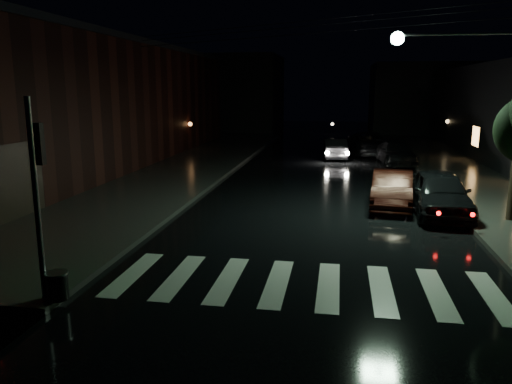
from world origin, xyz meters
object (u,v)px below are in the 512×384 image
at_px(parked_car_c, 396,153).
at_px(oncoming_car, 335,149).
at_px(parked_car_a, 439,193).
at_px(parked_car_b, 392,189).
at_px(parked_car_d, 369,144).

height_order(parked_car_c, oncoming_car, parked_car_c).
bearing_deg(parked_car_a, parked_car_c, 91.44).
distance_m(parked_car_a, parked_car_b, 1.84).
height_order(parked_car_c, parked_car_d, parked_car_d).
distance_m(parked_car_c, oncoming_car, 4.04).
bearing_deg(parked_car_d, parked_car_c, -78.81).
height_order(parked_car_b, parked_car_d, parked_car_d).
xyz_separation_m(parked_car_a, oncoming_car, (-3.88, 14.32, -0.14)).
distance_m(parked_car_d, oncoming_car, 3.35).
xyz_separation_m(parked_car_b, oncoming_car, (-2.33, 13.33, -0.03)).
bearing_deg(parked_car_a, parked_car_b, 147.87).
height_order(parked_car_a, oncoming_car, parked_car_a).
bearing_deg(oncoming_car, parked_car_a, 100.88).
bearing_deg(parked_car_d, oncoming_car, -141.01).
height_order(parked_car_a, parked_car_b, parked_car_a).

